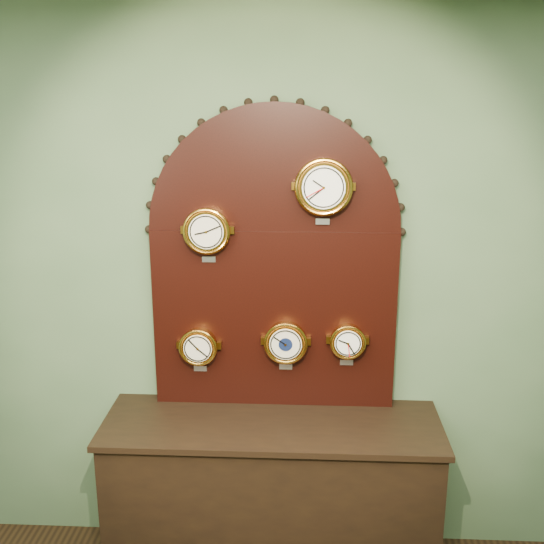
# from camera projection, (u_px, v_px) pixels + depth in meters

# --- Properties ---
(wall_back) EXTENTS (4.00, 0.00, 4.00)m
(wall_back) POSITION_uv_depth(u_px,v_px,m) (275.00, 293.00, 3.28)
(wall_back) COLOR #4D6948
(wall_back) RESTS_ON ground
(shop_counter) EXTENTS (1.60, 0.50, 0.80)m
(shop_counter) POSITION_uv_depth(u_px,v_px,m) (272.00, 500.00, 3.29)
(shop_counter) COLOR black
(shop_counter) RESTS_ON ground_plane
(display_board) EXTENTS (1.26, 0.06, 1.53)m
(display_board) POSITION_uv_depth(u_px,v_px,m) (274.00, 252.00, 3.17)
(display_board) COLOR black
(display_board) RESTS_ON shop_counter
(roman_clock) EXTENTS (0.22, 0.08, 0.27)m
(roman_clock) POSITION_uv_depth(u_px,v_px,m) (207.00, 231.00, 3.09)
(roman_clock) COLOR orange
(roman_clock) RESTS_ON display_board
(arabic_clock) EXTENTS (0.27, 0.08, 0.32)m
(arabic_clock) POSITION_uv_depth(u_px,v_px,m) (324.00, 187.00, 3.01)
(arabic_clock) COLOR orange
(arabic_clock) RESTS_ON display_board
(hygrometer) EXTENTS (0.19, 0.08, 0.24)m
(hygrometer) POSITION_uv_depth(u_px,v_px,m) (199.00, 346.00, 3.25)
(hygrometer) COLOR orange
(hygrometer) RESTS_ON display_board
(barometer) EXTENTS (0.22, 0.08, 0.27)m
(barometer) POSITION_uv_depth(u_px,v_px,m) (286.00, 342.00, 3.22)
(barometer) COLOR orange
(barometer) RESTS_ON display_board
(tide_clock) EXTENTS (0.18, 0.08, 0.23)m
(tide_clock) POSITION_uv_depth(u_px,v_px,m) (348.00, 341.00, 3.21)
(tide_clock) COLOR orange
(tide_clock) RESTS_ON display_board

